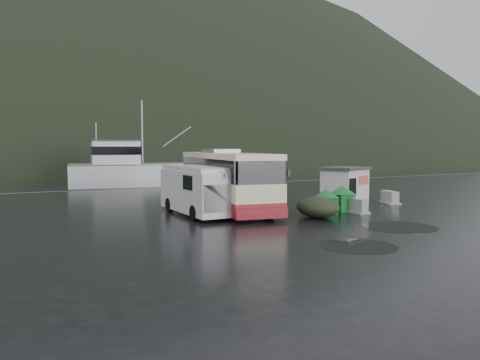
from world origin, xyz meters
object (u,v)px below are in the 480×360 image
waste_bin_left (342,211)px  ticket_kiosk (345,204)px  waste_bin_right (326,214)px  coach_bus (225,207)px  fishing_trawler (169,180)px  dome_tent (318,217)px  jersey_barrier_b (390,203)px  white_van (198,215)px  jersey_barrier_a (355,213)px

waste_bin_left → ticket_kiosk: ticket_kiosk is taller
waste_bin_left → waste_bin_right: waste_bin_left is taller
ticket_kiosk → coach_bus: bearing=144.6°
fishing_trawler → dome_tent: bearing=-86.8°
coach_bus → jersey_barrier_b: 11.17m
white_van → jersey_barrier_a: (8.26, -3.68, 0.00)m
waste_bin_right → ticket_kiosk: (4.29, 3.23, 0.00)m
white_van → fishing_trawler: 28.94m
coach_bus → fishing_trawler: 26.16m
coach_bus → dome_tent: (2.37, -6.18, 0.00)m
waste_bin_left → dome_tent: (-2.77, -1.15, 0.00)m
fishing_trawler → jersey_barrier_b: bearing=-71.3°
white_van → waste_bin_left: (7.96, -2.93, 0.00)m
ticket_kiosk → dome_tent: bearing=-163.5°
waste_bin_left → fishing_trawler: size_ratio=0.06×
dome_tent → jersey_barrier_a: 3.09m
dome_tent → jersey_barrier_a: size_ratio=1.74×
coach_bus → waste_bin_left: (5.13, -5.03, 0.00)m
white_van → waste_bin_right: bearing=-26.2°
coach_bus → fishing_trawler: fishing_trawler is taller
coach_bus → white_van: bearing=-132.3°
ticket_kiosk → jersey_barrier_b: 3.07m
waste_bin_left → jersey_barrier_a: (0.29, -0.75, 0.00)m
waste_bin_right → jersey_barrier_b: waste_bin_right is taller
jersey_barrier_b → fishing_trawler: (-4.64, 29.06, 0.00)m
dome_tent → jersey_barrier_a: (3.06, 0.40, 0.00)m
fishing_trawler → white_van: bearing=-98.0°
white_van → dome_tent: white_van is taller
ticket_kiosk → fishing_trawler: (-1.88, 27.72, 0.00)m
waste_bin_left → fishing_trawler: fishing_trawler is taller
ticket_kiosk → fishing_trawler: size_ratio=0.12×
ticket_kiosk → fishing_trawler: fishing_trawler is taller
white_van → jersey_barrier_b: 13.49m
coach_bus → white_van: (-2.83, -2.10, 0.00)m
waste_bin_right → coach_bus: bearing=122.9°
waste_bin_right → dome_tent: 1.36m
jersey_barrier_a → fishing_trawler: (0.51, 31.26, 0.00)m
waste_bin_left → fishing_trawler: bearing=88.5°
waste_bin_right → dome_tent: (-1.17, -0.71, 0.00)m
waste_bin_right → jersey_barrier_b: bearing=15.0°
coach_bus → jersey_barrier_a: coach_bus is taller
ticket_kiosk → fishing_trawler: 27.78m
dome_tent → jersey_barrier_a: dome_tent is taller
dome_tent → jersey_barrier_b: (8.21, 2.60, 0.00)m
waste_bin_left → waste_bin_right: size_ratio=1.07×
waste_bin_left → ticket_kiosk: size_ratio=0.48×
white_van → waste_bin_left: bearing=-18.5°
waste_bin_right → dome_tent: size_ratio=0.49×
dome_tent → fishing_trawler: size_ratio=0.11×
waste_bin_right → jersey_barrier_b: (7.04, 1.89, 0.00)m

